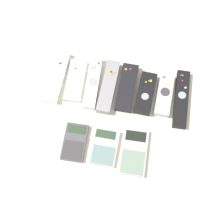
{
  "coord_description": "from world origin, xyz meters",
  "views": [
    {
      "loc": [
        0.07,
        -0.34,
        0.99
      ],
      "look_at": [
        0.0,
        0.03,
        0.01
      ],
      "focal_mm": 50.0,
      "sensor_mm": 36.0,
      "label": 1
    }
  ],
  "objects": [
    {
      "name": "remote_6",
      "position": [
        0.16,
        0.13,
        0.01
      ],
      "size": [
        0.05,
        0.16,
        0.02
      ],
      "rotation": [
        0.0,
        0.0,
        -0.01
      ],
      "color": "#B7B7BC",
      "rests_on": "ground_plane"
    },
    {
      "name": "remote_7",
      "position": [
        0.22,
        0.12,
        0.01
      ],
      "size": [
        0.05,
        0.21,
        0.02
      ],
      "rotation": [
        0.0,
        0.0,
        0.03
      ],
      "color": "black",
      "rests_on": "ground_plane"
    },
    {
      "name": "calculator_0",
      "position": [
        -0.1,
        -0.09,
        0.01
      ],
      "size": [
        0.08,
        0.13,
        0.02
      ],
      "rotation": [
        0.0,
        0.0,
        0.05
      ],
      "color": "#4C4C51",
      "rests_on": "ground_plane"
    },
    {
      "name": "remote_1",
      "position": [
        -0.15,
        0.12,
        0.01
      ],
      "size": [
        0.07,
        0.16,
        0.02
      ],
      "rotation": [
        0.0,
        0.0,
        0.06
      ],
      "color": "silver",
      "rests_on": "ground_plane"
    },
    {
      "name": "calculator_1",
      "position": [
        -0.0,
        -0.09,
        0.01
      ],
      "size": [
        0.08,
        0.12,
        0.02
      ],
      "rotation": [
        0.0,
        0.0,
        0.01
      ],
      "color": "#B2B2B7",
      "rests_on": "ground_plane"
    },
    {
      "name": "calculator_2",
      "position": [
        0.09,
        -0.09,
        0.01
      ],
      "size": [
        0.09,
        0.16,
        0.02
      ],
      "rotation": [
        0.0,
        0.0,
        0.05
      ],
      "color": "#B2B2B7",
      "rests_on": "ground_plane"
    },
    {
      "name": "remote_4",
      "position": [
        0.03,
        0.13,
        0.01
      ],
      "size": [
        0.06,
        0.18,
        0.02
      ],
      "rotation": [
        0.0,
        0.0,
        0.01
      ],
      "color": "black",
      "rests_on": "ground_plane"
    },
    {
      "name": "ground_plane",
      "position": [
        0.0,
        0.0,
        0.0
      ],
      "size": [
        3.0,
        3.0,
        0.0
      ],
      "primitive_type": "plane",
      "color": "beige"
    },
    {
      "name": "remote_0",
      "position": [
        -0.22,
        0.13,
        0.01
      ],
      "size": [
        0.06,
        0.2,
        0.02
      ],
      "rotation": [
        0.0,
        0.0,
        0.0
      ],
      "color": "white",
      "rests_on": "ground_plane"
    },
    {
      "name": "remote_2",
      "position": [
        -0.09,
        0.13,
        0.01
      ],
      "size": [
        0.06,
        0.2,
        0.03
      ],
      "rotation": [
        0.0,
        0.0,
        0.07
      ],
      "color": "white",
      "rests_on": "ground_plane"
    },
    {
      "name": "remote_3",
      "position": [
        -0.03,
        0.12,
        0.01
      ],
      "size": [
        0.05,
        0.2,
        0.03
      ],
      "rotation": [
        0.0,
        0.0,
        -0.01
      ],
      "color": "gray",
      "rests_on": "ground_plane"
    },
    {
      "name": "remote_5",
      "position": [
        0.1,
        0.12,
        0.01
      ],
      "size": [
        0.06,
        0.15,
        0.03
      ],
      "rotation": [
        0.0,
        0.0,
        -0.03
      ],
      "color": "black",
      "rests_on": "ground_plane"
    }
  ]
}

